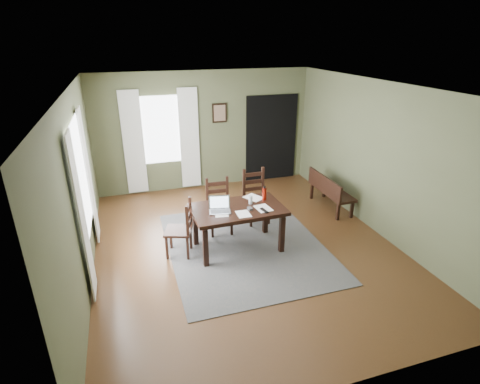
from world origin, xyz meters
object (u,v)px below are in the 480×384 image
object	(u,v)px
laptop	(220,207)
water_bottle	(264,194)
chair_end	(181,229)
dining_table	(238,213)
chair_back_left	(219,207)
bench	(329,189)
chair_back_right	(256,197)

from	to	relation	value
laptop	water_bottle	world-z (taller)	water_bottle
chair_end	laptop	world-z (taller)	laptop
dining_table	laptop	world-z (taller)	laptop
water_bottle	chair_end	bearing A→B (deg)	-176.71
dining_table	chair_back_left	world-z (taller)	chair_back_left
water_bottle	laptop	bearing A→B (deg)	-167.13
bench	chair_back_right	bearing A→B (deg)	92.73
chair_end	bench	world-z (taller)	chair_end
dining_table	bench	distance (m)	2.51
chair_end	laptop	distance (m)	0.73
chair_back_left	laptop	size ratio (longest dim) A/B	2.59
laptop	water_bottle	size ratio (longest dim) A/B	1.57
chair_back_right	water_bottle	world-z (taller)	chair_back_right
bench	dining_table	bearing A→B (deg)	113.05
chair_back_right	bench	bearing A→B (deg)	2.17
chair_back_right	chair_end	bearing A→B (deg)	-153.56
chair_back_left	laptop	distance (m)	0.81
chair_end	chair_back_right	world-z (taller)	chair_back_right
chair_back_left	chair_back_right	size ratio (longest dim) A/B	0.97
chair_back_left	water_bottle	size ratio (longest dim) A/B	4.05
chair_end	chair_back_right	distance (m)	1.78
chair_back_right	laptop	xyz separation A→B (m)	(-0.96, -0.92, 0.32)
dining_table	water_bottle	bearing A→B (deg)	16.56
chair_back_left	water_bottle	world-z (taller)	same
chair_back_right	water_bottle	bearing A→B (deg)	-99.29
dining_table	water_bottle	xyz separation A→B (m)	(0.53, 0.18, 0.21)
chair_end	chair_back_left	world-z (taller)	chair_back_left
laptop	water_bottle	bearing A→B (deg)	24.03
water_bottle	dining_table	bearing A→B (deg)	-161.71
chair_end	chair_back_left	xyz separation A→B (m)	(0.80, 0.61, 0.02)
chair_back_right	water_bottle	xyz separation A→B (m)	(-0.11, -0.72, 0.37)
chair_back_left	bench	world-z (taller)	chair_back_left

